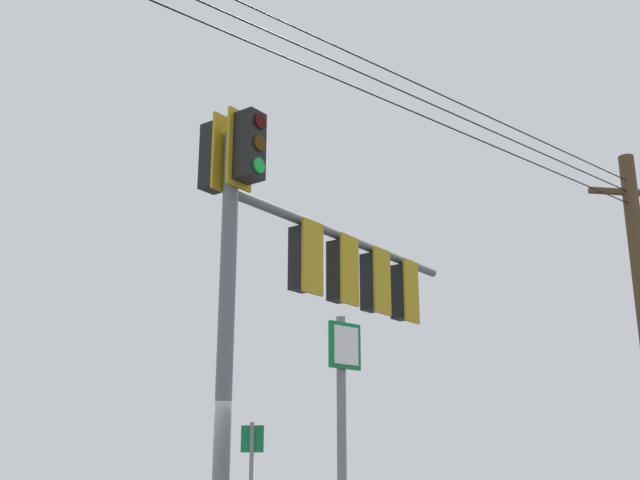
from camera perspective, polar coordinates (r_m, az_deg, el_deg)
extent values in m
cylinder|color=slate|center=(9.36, -7.01, -8.94)|extent=(0.20, 0.20, 5.90)
cylinder|color=slate|center=(11.82, 2.16, 0.03)|extent=(5.27, 0.24, 0.14)
cube|color=black|center=(10.26, -7.72, 6.05)|extent=(0.31, 0.31, 0.90)
cube|color=#B29319|center=(10.15, -7.02, 6.28)|extent=(0.44, 0.05, 1.04)
cylinder|color=#360503|center=(10.48, -8.31, 7.35)|extent=(0.20, 0.03, 0.20)
cylinder|color=#3C2703|center=(10.37, -8.37, 5.83)|extent=(0.20, 0.03, 0.20)
cylinder|color=green|center=(10.26, -8.44, 4.28)|extent=(0.20, 0.03, 0.20)
cube|color=black|center=(9.88, -5.20, 6.88)|extent=(0.31, 0.31, 0.90)
cube|color=#B29319|center=(9.98, -5.93, 6.64)|extent=(0.44, 0.05, 1.04)
cylinder|color=#360503|center=(9.90, -4.43, 8.70)|extent=(0.20, 0.03, 0.20)
cylinder|color=#3C2703|center=(9.77, -4.47, 7.11)|extent=(0.20, 0.03, 0.20)
cylinder|color=green|center=(9.66, -4.51, 5.48)|extent=(0.20, 0.03, 0.20)
cube|color=black|center=(10.78, -1.26, -1.39)|extent=(0.30, 0.30, 0.90)
cube|color=#B29319|center=(10.68, -0.55, -1.25)|extent=(0.44, 0.04, 1.04)
cylinder|color=#360503|center=(10.96, -1.92, -0.01)|extent=(0.20, 0.03, 0.20)
cylinder|color=#3C2703|center=(10.88, -1.93, -1.53)|extent=(0.20, 0.03, 0.20)
cylinder|color=green|center=(10.81, -1.95, -3.07)|extent=(0.20, 0.03, 0.20)
cube|color=black|center=(11.48, 1.49, -2.32)|extent=(0.31, 0.31, 0.90)
cube|color=#B29319|center=(11.38, 2.19, -2.20)|extent=(0.44, 0.05, 1.04)
cylinder|color=#360503|center=(11.64, 0.81, -1.00)|extent=(0.20, 0.04, 0.20)
cylinder|color=#3C2703|center=(11.57, 0.81, -2.44)|extent=(0.20, 0.04, 0.20)
cylinder|color=green|center=(11.50, 0.82, -3.89)|extent=(0.20, 0.04, 0.20)
cube|color=black|center=(12.20, 3.91, -3.14)|extent=(0.30, 0.30, 0.90)
cube|color=#B29319|center=(12.11, 4.58, -3.02)|extent=(0.44, 0.04, 1.04)
cylinder|color=#360503|center=(12.36, 3.25, -1.89)|extent=(0.20, 0.03, 0.20)
cylinder|color=#3C2703|center=(12.29, 3.27, -3.24)|extent=(0.20, 0.03, 0.20)
cylinder|color=green|center=(12.22, 3.30, -4.61)|extent=(0.20, 0.03, 0.20)
cube|color=black|center=(12.94, 6.07, -3.85)|extent=(0.31, 0.31, 0.90)
cube|color=#B29319|center=(12.86, 6.73, -3.75)|extent=(0.44, 0.05, 1.04)
cylinder|color=#360503|center=(13.09, 5.41, -2.67)|extent=(0.20, 0.04, 0.20)
cylinder|color=#3C2703|center=(13.02, 5.44, -3.95)|extent=(0.20, 0.04, 0.20)
cylinder|color=green|center=(12.96, 5.48, -5.24)|extent=(0.20, 0.04, 0.20)
cube|color=#4C3823|center=(18.66, 21.82, 3.26)|extent=(1.50, 1.42, 0.12)
cube|color=#0C7238|center=(5.83, 1.83, -7.76)|extent=(0.31, 0.08, 0.34)
cube|color=white|center=(5.81, 1.93, -7.75)|extent=(0.25, 0.05, 0.28)
cube|color=#0C7238|center=(13.37, -4.99, -14.35)|extent=(0.23, 0.34, 0.44)
cube|color=white|center=(13.38, -4.98, -14.35)|extent=(0.18, 0.28, 0.38)
cylinder|color=black|center=(10.34, -11.24, 16.46)|extent=(23.15, 4.51, 0.13)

